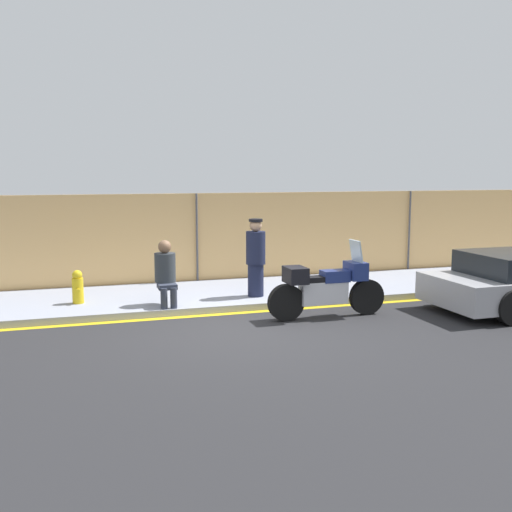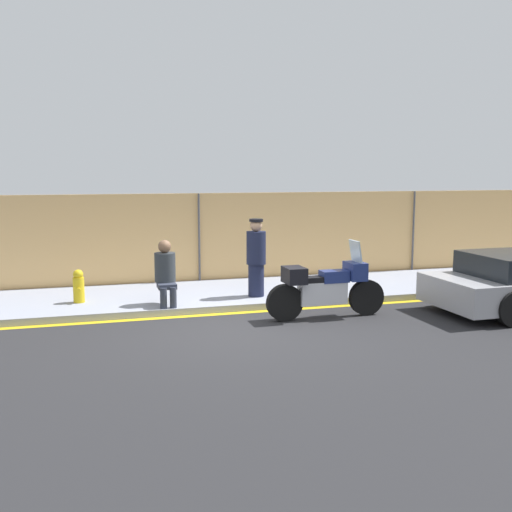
{
  "view_description": "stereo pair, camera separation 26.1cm",
  "coord_description": "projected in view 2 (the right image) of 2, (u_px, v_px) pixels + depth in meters",
  "views": [
    {
      "loc": [
        -2.87,
        -9.82,
        2.77
      ],
      "look_at": [
        0.69,
        1.63,
        1.06
      ],
      "focal_mm": 42.0,
      "sensor_mm": 36.0,
      "label": 1
    },
    {
      "loc": [
        -2.62,
        -9.89,
        2.77
      ],
      "look_at": [
        0.69,
        1.63,
        1.06
      ],
      "focal_mm": 42.0,
      "sensor_mm": 36.0,
      "label": 2
    }
  ],
  "objects": [
    {
      "name": "sidewalk",
      "position": [
        212.0,
        295.0,
        13.13
      ],
      "size": [
        42.93,
        2.88,
        0.14
      ],
      "color": "#8E93A3",
      "rests_on": "ground_plane"
    },
    {
      "name": "officer_standing",
      "position": [
        256.0,
        257.0,
        12.56
      ],
      "size": [
        0.41,
        0.41,
        1.64
      ],
      "color": "#191E38",
      "rests_on": "sidewalk"
    },
    {
      "name": "ground_plane",
      "position": [
        244.0,
        330.0,
        10.52
      ],
      "size": [
        120.0,
        120.0,
        0.0
      ],
      "primitive_type": "plane",
      "color": "#262628"
    },
    {
      "name": "storefront_fence",
      "position": [
        198.0,
        240.0,
        14.44
      ],
      "size": [
        40.79,
        0.17,
        2.24
      ],
      "color": "#E5B26B",
      "rests_on": "ground_plane"
    },
    {
      "name": "motorcycle",
      "position": [
        325.0,
        287.0,
        11.27
      ],
      "size": [
        2.36,
        0.51,
        1.46
      ],
      "rotation": [
        0.0,
        0.0,
        0.01
      ],
      "color": "black",
      "rests_on": "ground_plane"
    },
    {
      "name": "fire_hydrant",
      "position": [
        79.0,
        286.0,
        12.01
      ],
      "size": [
        0.22,
        0.28,
        0.67
      ],
      "color": "gold",
      "rests_on": "sidewalk"
    },
    {
      "name": "person_seated_on_curb",
      "position": [
        165.0,
        269.0,
        11.78
      ],
      "size": [
        0.41,
        0.68,
        1.28
      ],
      "color": "#2D3342",
      "rests_on": "sidewalk"
    },
    {
      "name": "curb_paint_stripe",
      "position": [
        228.0,
        314.0,
        11.69
      ],
      "size": [
        42.93,
        0.18,
        0.01
      ],
      "color": "gold",
      "rests_on": "ground_plane"
    }
  ]
}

